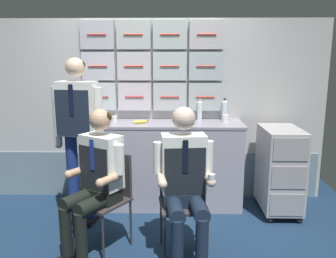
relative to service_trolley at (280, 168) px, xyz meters
name	(u,v)px	position (x,y,z in m)	size (l,w,h in m)	color
ground	(139,256)	(-1.47, -0.91, -0.53)	(4.80, 4.80, 0.04)	#182E48
galley_bulkhead	(150,108)	(-1.46, 0.46, 0.60)	(4.20, 0.14, 2.15)	#B9B8B8
galley_counter	(163,164)	(-1.29, 0.18, -0.02)	(1.81, 0.53, 0.98)	#9C98A7
service_trolley	(280,168)	(0.00, 0.00, 0.00)	(0.40, 0.65, 0.96)	black
folding_chair_left	(109,189)	(-1.76, -0.72, 0.02)	(0.55, 0.55, 0.86)	#2D2D33
crew_member_left	(95,176)	(-1.84, -0.85, 0.20)	(0.61, 0.68, 1.28)	black
folding_chair_right	(182,192)	(-1.09, -0.78, 0.02)	(0.44, 0.45, 0.86)	#2D2D33
crew_member_right	(185,177)	(-1.07, -0.93, 0.22)	(0.51, 0.66, 1.31)	black
crew_member_standing	(78,127)	(-2.13, -0.28, 0.51)	(0.53, 0.32, 1.71)	black
water_bottle_clear	(225,110)	(-0.58, 0.36, 0.59)	(0.07, 0.07, 0.26)	silver
water_bottle_blue_cap	(200,110)	(-0.87, 0.37, 0.59)	(0.06, 0.06, 0.25)	silver
sparkling_bottle_green	(97,111)	(-2.01, 0.08, 0.62)	(0.07, 0.07, 0.30)	#ABD9E1
paper_cup_tan	(225,118)	(-0.58, 0.25, 0.52)	(0.07, 0.07, 0.08)	white
coffee_cup_spare	(183,121)	(-1.07, 0.09, 0.51)	(0.07, 0.07, 0.07)	tan
coffee_cup_white	(115,118)	(-1.86, 0.27, 0.50)	(0.06, 0.06, 0.06)	silver
snack_banana	(140,122)	(-1.55, 0.13, 0.49)	(0.17, 0.10, 0.04)	yellow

